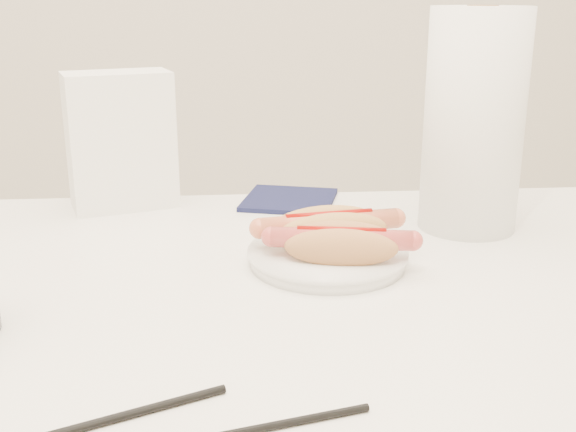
{
  "coord_description": "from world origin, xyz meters",
  "views": [
    {
      "loc": [
        0.02,
        -0.72,
        1.07
      ],
      "look_at": [
        0.08,
        0.06,
        0.82
      ],
      "focal_mm": 44.12,
      "sensor_mm": 36.0,
      "label": 1
    }
  ],
  "objects": [
    {
      "name": "napkin_box",
      "position": [
        -0.15,
        0.35,
        0.85
      ],
      "size": [
        0.17,
        0.13,
        0.21
      ],
      "primitive_type": "cube",
      "rotation": [
        0.0,
        0.0,
        0.31
      ],
      "color": "white",
      "rests_on": "table"
    },
    {
      "name": "chopstick_far",
      "position": [
        0.02,
        -0.26,
        0.75
      ],
      "size": [
        0.2,
        0.06,
        0.01
      ],
      "primitive_type": "cylinder",
      "rotation": [
        0.0,
        1.57,
        0.25
      ],
      "color": "black",
      "rests_on": "table"
    },
    {
      "name": "paper_towel_roll",
      "position": [
        0.35,
        0.21,
        0.9
      ],
      "size": [
        0.18,
        0.18,
        0.3
      ],
      "primitive_type": "cylinder",
      "rotation": [
        0.0,
        0.0,
        -0.42
      ],
      "color": "white",
      "rests_on": "table"
    },
    {
      "name": "hotdog_left",
      "position": [
        0.14,
        0.1,
        0.79
      ],
      "size": [
        0.18,
        0.09,
        0.05
      ],
      "rotation": [
        0.0,
        0.0,
        0.16
      ],
      "color": "tan",
      "rests_on": "plate"
    },
    {
      "name": "table",
      "position": [
        0.0,
        0.0,
        0.69
      ],
      "size": [
        1.2,
        0.8,
        0.75
      ],
      "color": "white",
      "rests_on": "ground"
    },
    {
      "name": "chopstick_near",
      "position": [
        -0.1,
        -0.25,
        0.75
      ],
      "size": [
        0.21,
        0.1,
        0.01
      ],
      "primitive_type": "cylinder",
      "rotation": [
        0.0,
        1.57,
        0.41
      ],
      "color": "black",
      "rests_on": "table"
    },
    {
      "name": "navy_napkin",
      "position": [
        0.11,
        0.35,
        0.75
      ],
      "size": [
        0.17,
        0.17,
        0.01
      ],
      "primitive_type": "cube",
      "rotation": [
        0.0,
        0.0,
        -0.26
      ],
      "color": "#121538",
      "rests_on": "table"
    },
    {
      "name": "hotdog_right",
      "position": [
        0.14,
        0.05,
        0.79
      ],
      "size": [
        0.17,
        0.08,
        0.05
      ],
      "rotation": [
        0.0,
        0.0,
        -0.16
      ],
      "color": "#C4834C",
      "rests_on": "plate"
    },
    {
      "name": "plate",
      "position": [
        0.13,
        0.08,
        0.76
      ],
      "size": [
        0.25,
        0.25,
        0.02
      ],
      "primitive_type": "cylinder",
      "rotation": [
        0.0,
        0.0,
        0.4
      ],
      "color": "white",
      "rests_on": "table"
    }
  ]
}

